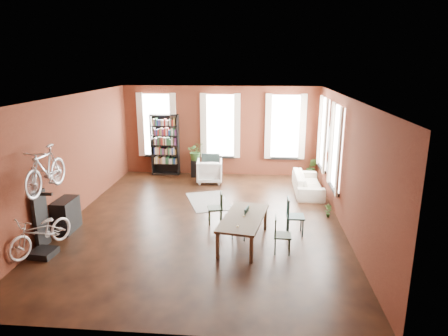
# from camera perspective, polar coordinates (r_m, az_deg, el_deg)

# --- Properties ---
(room) EXTENTS (9.00, 9.04, 3.22)m
(room) POSITION_cam_1_polar(r_m,az_deg,el_deg) (10.49, -1.16, 4.59)
(room) COLOR black
(room) RESTS_ON ground
(dining_table) EXTENTS (1.18, 2.01, 0.64)m
(dining_table) POSITION_cam_1_polar(r_m,az_deg,el_deg) (9.20, 2.79, -8.82)
(dining_table) COLOR #4A3D2C
(dining_table) RESTS_ON ground
(dining_chair_a) EXTENTS (0.44, 0.44, 0.78)m
(dining_chair_a) POSITION_cam_1_polar(r_m,az_deg,el_deg) (9.42, 2.32, -7.77)
(dining_chair_a) COLOR #1B3B37
(dining_chair_a) RESTS_ON ground
(dining_chair_b) EXTENTS (0.44, 0.44, 0.81)m
(dining_chair_b) POSITION_cam_1_polar(r_m,az_deg,el_deg) (10.25, -1.28, -5.73)
(dining_chair_b) COLOR black
(dining_chair_b) RESTS_ON ground
(dining_chair_c) EXTENTS (0.39, 0.39, 0.80)m
(dining_chair_c) POSITION_cam_1_polar(r_m,az_deg,el_deg) (8.82, 8.37, -9.48)
(dining_chair_c) COLOR black
(dining_chair_c) RESTS_ON ground
(dining_chair_d) EXTENTS (0.42, 0.42, 0.90)m
(dining_chair_d) POSITION_cam_1_polar(r_m,az_deg,el_deg) (9.74, 10.14, -6.83)
(dining_chair_d) COLOR #1B3C3D
(dining_chair_d) RESTS_ON ground
(bookshelf) EXTENTS (1.00, 0.32, 2.20)m
(bookshelf) POSITION_cam_1_polar(r_m,az_deg,el_deg) (14.63, -8.41, 3.30)
(bookshelf) COLOR black
(bookshelf) RESTS_ON ground
(white_armchair) EXTENTS (0.91, 0.86, 0.87)m
(white_armchair) POSITION_cam_1_polar(r_m,az_deg,el_deg) (13.65, -2.07, -0.27)
(white_armchair) COLOR white
(white_armchair) RESTS_ON ground
(cream_sofa) EXTENTS (0.61, 2.08, 0.81)m
(cream_sofa) POSITION_cam_1_polar(r_m,az_deg,el_deg) (12.86, 11.89, -1.68)
(cream_sofa) COLOR beige
(cream_sofa) RESTS_ON ground
(striped_rug) EXTENTS (1.64, 2.03, 0.01)m
(striped_rug) POSITION_cam_1_polar(r_m,az_deg,el_deg) (11.92, -2.17, -4.74)
(striped_rug) COLOR black
(striped_rug) RESTS_ON ground
(bike_trainer) EXTENTS (0.52, 0.52, 0.14)m
(bike_trainer) POSITION_cam_1_polar(r_m,az_deg,el_deg) (9.54, -24.40, -10.99)
(bike_trainer) COLOR black
(bike_trainer) RESTS_ON ground
(bike_wall_rack) EXTENTS (0.16, 0.60, 1.30)m
(bike_wall_rack) POSITION_cam_1_polar(r_m,az_deg,el_deg) (9.77, -24.70, -6.70)
(bike_wall_rack) COLOR black
(bike_wall_rack) RESTS_ON ground
(console_table) EXTENTS (0.40, 0.80, 0.80)m
(console_table) POSITION_cam_1_polar(r_m,az_deg,el_deg) (10.53, -21.62, -6.28)
(console_table) COLOR black
(console_table) RESTS_ON ground
(plant_stand) EXTENTS (0.33, 0.33, 0.61)m
(plant_stand) POSITION_cam_1_polar(r_m,az_deg,el_deg) (14.39, -4.10, -0.04)
(plant_stand) COLOR black
(plant_stand) RESTS_ON ground
(plant_by_sofa) EXTENTS (0.59, 0.81, 0.32)m
(plant_by_sofa) POSITION_cam_1_polar(r_m,az_deg,el_deg) (14.60, 12.43, -0.71)
(plant_by_sofa) COLOR #2E5823
(plant_by_sofa) RESTS_ON ground
(plant_small) EXTENTS (0.25, 0.39, 0.13)m
(plant_small) POSITION_cam_1_polar(r_m,az_deg,el_deg) (11.08, 14.60, -6.49)
(plant_small) COLOR #285421
(plant_small) RESTS_ON ground
(bicycle_floor) EXTENTS (0.80, 0.97, 1.59)m
(bicycle_floor) POSITION_cam_1_polar(r_m,az_deg,el_deg) (9.20, -24.93, -6.14)
(bicycle_floor) COLOR beige
(bicycle_floor) RESTS_ON bike_trainer
(bicycle_hung) EXTENTS (0.47, 1.00, 1.66)m
(bicycle_hung) POSITION_cam_1_polar(r_m,az_deg,el_deg) (9.23, -24.35, 1.77)
(bicycle_hung) COLOR #A5A8AD
(bicycle_hung) RESTS_ON bike_wall_rack
(plant_on_stand) EXTENTS (0.75, 0.80, 0.51)m
(plant_on_stand) POSITION_cam_1_polar(r_m,az_deg,el_deg) (14.24, -4.06, 2.12)
(plant_on_stand) COLOR #305B24
(plant_on_stand) RESTS_ON plant_stand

